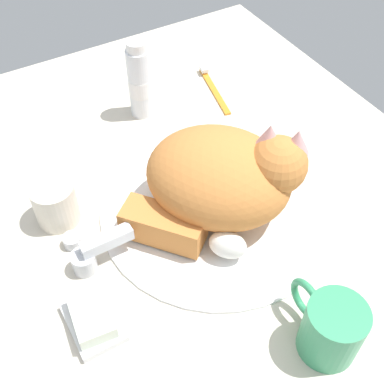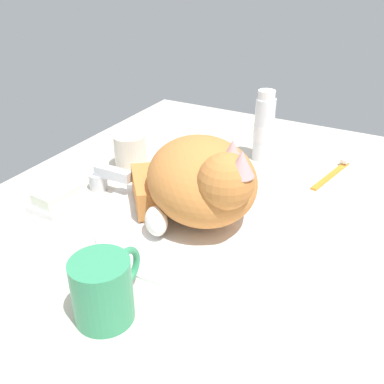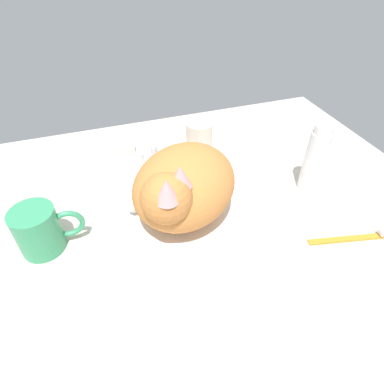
{
  "view_description": "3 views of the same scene",
  "coord_description": "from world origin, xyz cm",
  "px_view_note": "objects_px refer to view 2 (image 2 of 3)",
  "views": [
    {
      "loc": [
        -42.95,
        29.39,
        61.74
      ],
      "look_at": [
        1.41,
        3.78,
        4.99
      ],
      "focal_mm": 46.51,
      "sensor_mm": 36.0,
      "label": 1
    },
    {
      "loc": [
        -58.59,
        -29.83,
        42.11
      ],
      "look_at": [
        -0.78,
        1.4,
        5.23
      ],
      "focal_mm": 41.5,
      "sensor_mm": 36.0,
      "label": 2
    },
    {
      "loc": [
        -13.74,
        -44.99,
        45.87
      ],
      "look_at": [
        1.23,
        -0.71,
        6.15
      ],
      "focal_mm": 30.17,
      "sensor_mm": 36.0,
      "label": 3
    }
  ],
  "objects_px": {
    "coffee_mug": "(104,289)",
    "toothbrush": "(333,172)",
    "faucet": "(103,180)",
    "cat": "(201,180)",
    "toothpaste_bottle": "(264,128)",
    "soap_bar": "(56,195)",
    "rinse_cup": "(130,151)"
  },
  "relations": [
    {
      "from": "coffee_mug",
      "to": "toothbrush",
      "type": "distance_m",
      "value": 0.57
    },
    {
      "from": "faucet",
      "to": "coffee_mug",
      "type": "bearing_deg",
      "value": -141.02
    },
    {
      "from": "cat",
      "to": "toothpaste_bottle",
      "type": "xyz_separation_m",
      "value": [
        0.29,
        -0.0,
        -0.01
      ]
    },
    {
      "from": "soap_bar",
      "to": "toothbrush",
      "type": "xyz_separation_m",
      "value": [
        0.37,
        -0.42,
        -0.02
      ]
    },
    {
      "from": "faucet",
      "to": "toothpaste_bottle",
      "type": "xyz_separation_m",
      "value": [
        0.28,
        -0.22,
        0.05
      ]
    },
    {
      "from": "cat",
      "to": "toothbrush",
      "type": "distance_m",
      "value": 0.34
    },
    {
      "from": "rinse_cup",
      "to": "toothbrush",
      "type": "height_order",
      "value": "rinse_cup"
    },
    {
      "from": "faucet",
      "to": "coffee_mug",
      "type": "height_order",
      "value": "coffee_mug"
    },
    {
      "from": "faucet",
      "to": "soap_bar",
      "type": "distance_m",
      "value": 0.1
    },
    {
      "from": "faucet",
      "to": "rinse_cup",
      "type": "height_order",
      "value": "rinse_cup"
    },
    {
      "from": "rinse_cup",
      "to": "toothpaste_bottle",
      "type": "bearing_deg",
      "value": -53.29
    },
    {
      "from": "rinse_cup",
      "to": "soap_bar",
      "type": "xyz_separation_m",
      "value": [
        -0.2,
        0.02,
        -0.01
      ]
    },
    {
      "from": "faucet",
      "to": "toothbrush",
      "type": "height_order",
      "value": "faucet"
    },
    {
      "from": "cat",
      "to": "rinse_cup",
      "type": "bearing_deg",
      "value": 62.82
    },
    {
      "from": "toothpaste_bottle",
      "to": "coffee_mug",
      "type": "bearing_deg",
      "value": 179.47
    },
    {
      "from": "faucet",
      "to": "soap_bar",
      "type": "xyz_separation_m",
      "value": [
        -0.09,
        0.04,
        0.0
      ]
    },
    {
      "from": "faucet",
      "to": "cat",
      "type": "distance_m",
      "value": 0.23
    },
    {
      "from": "toothbrush",
      "to": "rinse_cup",
      "type": "bearing_deg",
      "value": 113.38
    },
    {
      "from": "rinse_cup",
      "to": "soap_bar",
      "type": "height_order",
      "value": "rinse_cup"
    },
    {
      "from": "coffee_mug",
      "to": "soap_bar",
      "type": "distance_m",
      "value": 0.31
    },
    {
      "from": "toothpaste_bottle",
      "to": "toothbrush",
      "type": "xyz_separation_m",
      "value": [
        -0.0,
        -0.16,
        -0.07
      ]
    },
    {
      "from": "coffee_mug",
      "to": "toothpaste_bottle",
      "type": "bearing_deg",
      "value": -0.53
    },
    {
      "from": "toothbrush",
      "to": "faucet",
      "type": "bearing_deg",
      "value": 126.36
    },
    {
      "from": "soap_bar",
      "to": "cat",
      "type": "bearing_deg",
      "value": -72.22
    },
    {
      "from": "rinse_cup",
      "to": "toothbrush",
      "type": "distance_m",
      "value": 0.43
    },
    {
      "from": "faucet",
      "to": "toothbrush",
      "type": "relative_size",
      "value": 0.82
    },
    {
      "from": "coffee_mug",
      "to": "toothbrush",
      "type": "relative_size",
      "value": 0.75
    },
    {
      "from": "rinse_cup",
      "to": "toothpaste_bottle",
      "type": "relative_size",
      "value": 0.46
    },
    {
      "from": "coffee_mug",
      "to": "toothpaste_bottle",
      "type": "height_order",
      "value": "toothpaste_bottle"
    },
    {
      "from": "cat",
      "to": "coffee_mug",
      "type": "xyz_separation_m",
      "value": [
        -0.26,
        0.0,
        -0.04
      ]
    },
    {
      "from": "faucet",
      "to": "coffee_mug",
      "type": "distance_m",
      "value": 0.34
    },
    {
      "from": "rinse_cup",
      "to": "soap_bar",
      "type": "relative_size",
      "value": 0.98
    }
  ]
}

